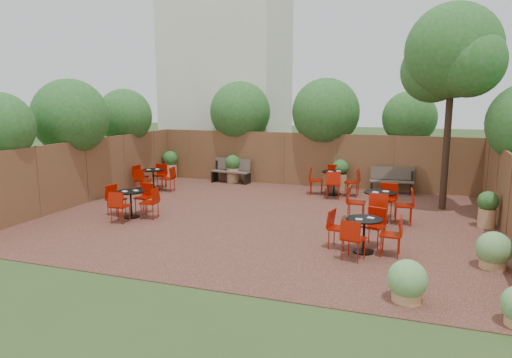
% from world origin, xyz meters
% --- Properties ---
extents(ground, '(80.00, 80.00, 0.00)m').
position_xyz_m(ground, '(0.00, 0.00, 0.00)').
color(ground, '#354F23').
rests_on(ground, ground).
extents(courtyard_paving, '(12.00, 10.00, 0.02)m').
position_xyz_m(courtyard_paving, '(0.00, 0.00, 0.01)').
color(courtyard_paving, '#361E16').
rests_on(courtyard_paving, ground).
extents(fence_back, '(12.00, 0.08, 2.00)m').
position_xyz_m(fence_back, '(0.00, 5.00, 1.00)').
color(fence_back, brown).
rests_on(fence_back, ground).
extents(fence_left, '(0.08, 10.00, 2.00)m').
position_xyz_m(fence_left, '(-6.00, 0.00, 1.00)').
color(fence_left, brown).
rests_on(fence_left, ground).
extents(fence_right, '(0.08, 10.00, 2.00)m').
position_xyz_m(fence_right, '(6.00, 0.00, 1.00)').
color(fence_right, brown).
rests_on(fence_right, ground).
extents(neighbour_building, '(5.00, 4.00, 8.00)m').
position_xyz_m(neighbour_building, '(-4.50, 8.00, 4.00)').
color(neighbour_building, silver).
rests_on(neighbour_building, ground).
extents(overhang_foliage, '(15.37, 10.34, 2.53)m').
position_xyz_m(overhang_foliage, '(-1.65, 3.21, 2.68)').
color(overhang_foliage, '#235A1D').
rests_on(overhang_foliage, ground).
extents(courtyard_tree, '(2.82, 2.72, 5.94)m').
position_xyz_m(courtyard_tree, '(4.64, 2.72, 4.43)').
color(courtyard_tree, black).
rests_on(courtyard_tree, courtyard_paving).
extents(park_bench_left, '(1.57, 0.64, 0.95)m').
position_xyz_m(park_bench_left, '(-2.95, 4.63, 0.51)').
color(park_bench_left, brown).
rests_on(park_bench_left, courtyard_paving).
extents(park_bench_right, '(1.51, 0.66, 0.91)m').
position_xyz_m(park_bench_right, '(3.06, 4.62, 0.49)').
color(park_bench_right, brown).
rests_on(park_bench_right, courtyard_paving).
extents(bistro_tables, '(9.64, 7.36, 0.96)m').
position_xyz_m(bistro_tables, '(-0.02, 0.77, 0.48)').
color(bistro_tables, black).
rests_on(bistro_tables, courtyard_paving).
extents(planters, '(11.87, 4.29, 1.13)m').
position_xyz_m(planters, '(-1.12, 4.01, 0.60)').
color(planters, tan).
rests_on(planters, courtyard_paving).
extents(low_shrubs, '(2.21, 3.09, 0.73)m').
position_xyz_m(low_shrubs, '(4.86, -3.53, 0.35)').
color(low_shrubs, tan).
rests_on(low_shrubs, courtyard_paving).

